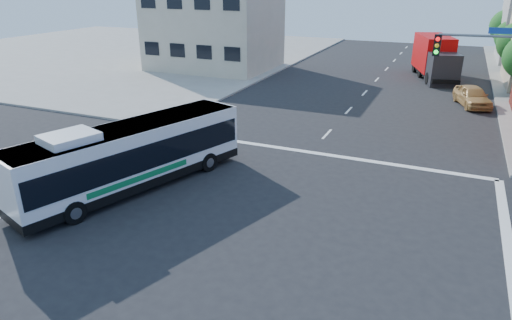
% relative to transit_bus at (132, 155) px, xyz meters
% --- Properties ---
extents(ground, '(120.00, 120.00, 0.00)m').
position_rel_transit_bus_xyz_m(ground, '(6.12, -1.85, -1.62)').
color(ground, black).
rests_on(ground, ground).
extents(sidewalk_nw, '(50.00, 50.00, 0.15)m').
position_rel_transit_bus_xyz_m(sidewalk_nw, '(-28.88, 33.15, -1.54)').
color(sidewalk_nw, gray).
rests_on(sidewalk_nw, ground).
extents(building_west, '(12.06, 10.06, 8.00)m').
position_rel_transit_bus_xyz_m(building_west, '(-10.90, 28.13, 2.39)').
color(building_west, beige).
rests_on(building_west, ground).
extents(signal_mast_ne, '(7.91, 1.13, 8.07)m').
position_rel_transit_bus_xyz_m(signal_mast_ne, '(15.20, 8.77, 3.36)').
color(signal_mast_ne, slate).
rests_on(signal_mast_ne, ground).
extents(street_tree_d, '(4.00, 4.00, 6.03)m').
position_rel_transit_bus_xyz_m(street_tree_d, '(18.02, 50.08, 2.26)').
color(street_tree_d, '#382114').
rests_on(street_tree_d, ground).
extents(transit_bus, '(5.79, 11.36, 3.31)m').
position_rel_transit_bus_xyz_m(transit_bus, '(0.00, 0.00, 0.00)').
color(transit_bus, black).
rests_on(transit_bus, ground).
extents(box_truck, '(4.97, 9.09, 3.93)m').
position_rel_transit_bus_xyz_m(box_truck, '(10.97, 31.93, 0.29)').
color(box_truck, black).
rests_on(box_truck, ground).
extents(parked_car, '(3.15, 4.88, 1.55)m').
position_rel_transit_bus_xyz_m(parked_car, '(14.39, 22.17, -0.85)').
color(parked_car, tan).
rests_on(parked_car, ground).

